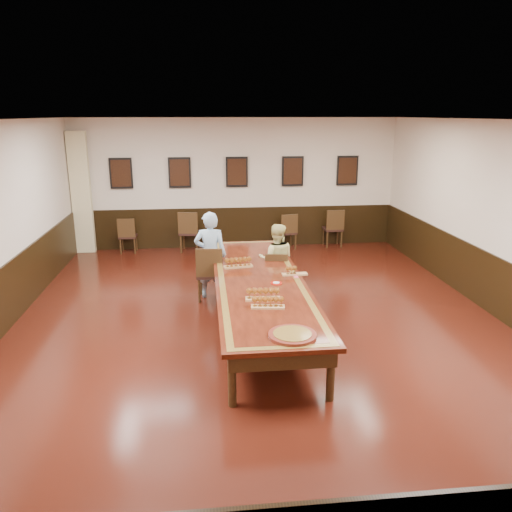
{
  "coord_description": "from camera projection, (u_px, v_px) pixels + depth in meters",
  "views": [
    {
      "loc": [
        -0.85,
        -7.44,
        3.28
      ],
      "look_at": [
        0.0,
        0.5,
        1.0
      ],
      "focal_mm": 35.0,
      "sensor_mm": 36.0,
      "label": 1
    }
  ],
  "objects": [
    {
      "name": "wainscoting",
      "position": [
        259.0,
        295.0,
        7.97
      ],
      "size": [
        8.0,
        10.0,
        1.0
      ],
      "color": "black",
      "rests_on": "floor"
    },
    {
      "name": "chair_man",
      "position": [
        210.0,
        272.0,
        9.06
      ],
      "size": [
        0.52,
        0.55,
        1.01
      ],
      "primitive_type": null,
      "rotation": [
        0.0,
        0.0,
        3.05
      ],
      "color": "black",
      "rests_on": "floor"
    },
    {
      "name": "carved_platter",
      "position": [
        292.0,
        335.0,
        5.88
      ],
      "size": [
        0.66,
        0.66,
        0.05
      ],
      "color": "#501610",
      "rests_on": "conference_table"
    },
    {
      "name": "spare_chair_d",
      "position": [
        333.0,
        227.0,
        12.73
      ],
      "size": [
        0.47,
        0.51,
        0.97
      ],
      "primitive_type": null,
      "rotation": [
        0.0,
        0.0,
        3.17
      ],
      "color": "black",
      "rests_on": "floor"
    },
    {
      "name": "spare_chair_c",
      "position": [
        287.0,
        231.0,
        12.48
      ],
      "size": [
        0.5,
        0.53,
        0.91
      ],
      "primitive_type": null,
      "rotation": [
        0.0,
        0.0,
        3.31
      ],
      "color": "black",
      "rests_on": "floor"
    },
    {
      "name": "flight_b",
      "position": [
        293.0,
        271.0,
        8.11
      ],
      "size": [
        0.42,
        0.15,
        0.15
      ],
      "color": "#A77846",
      "rests_on": "conference_table"
    },
    {
      "name": "person_woman",
      "position": [
        276.0,
        260.0,
        9.18
      ],
      "size": [
        0.75,
        0.62,
        1.37
      ],
      "primitive_type": "imported",
      "rotation": [
        0.0,
        0.0,
        3.0
      ],
      "color": "#E1DC8C",
      "rests_on": "floor"
    },
    {
      "name": "flight_d",
      "position": [
        268.0,
        303.0,
        6.73
      ],
      "size": [
        0.47,
        0.19,
        0.17
      ],
      "color": "#A77846",
      "rests_on": "conference_table"
    },
    {
      "name": "pink_phone",
      "position": [
        296.0,
        277.0,
        8.03
      ],
      "size": [
        0.07,
        0.13,
        0.01
      ],
      "primitive_type": "cube",
      "rotation": [
        0.0,
        0.0,
        0.01
      ],
      "color": "#E84D6E",
      "rests_on": "conference_table"
    },
    {
      "name": "conference_table",
      "position": [
        259.0,
        288.0,
        7.94
      ],
      "size": [
        1.4,
        5.0,
        0.76
      ],
      "color": "#320F08",
      "rests_on": "floor"
    },
    {
      "name": "posters",
      "position": [
        237.0,
        172.0,
        12.3
      ],
      "size": [
        6.14,
        0.04,
        0.74
      ],
      "color": "black",
      "rests_on": "wall_back"
    },
    {
      "name": "flight_c",
      "position": [
        263.0,
        294.0,
        7.01
      ],
      "size": [
        0.5,
        0.19,
        0.18
      ],
      "color": "#A77846",
      "rests_on": "conference_table"
    },
    {
      "name": "flight_a",
      "position": [
        238.0,
        263.0,
        8.5
      ],
      "size": [
        0.51,
        0.22,
        0.18
      ],
      "color": "#A77846",
      "rests_on": "conference_table"
    },
    {
      "name": "floor",
      "position": [
        259.0,
        324.0,
        8.11
      ],
      "size": [
        8.0,
        10.0,
        0.02
      ],
      "primitive_type": "cube",
      "color": "black",
      "rests_on": "ground"
    },
    {
      "name": "person_man",
      "position": [
        210.0,
        255.0,
        9.09
      ],
      "size": [
        0.62,
        0.44,
        1.61
      ],
      "primitive_type": "imported",
      "rotation": [
        0.0,
        0.0,
        3.05
      ],
      "color": "#5195CB",
      "rests_on": "floor"
    },
    {
      "name": "wall_back",
      "position": [
        237.0,
        184.0,
        12.45
      ],
      "size": [
        8.0,
        0.02,
        3.2
      ],
      "primitive_type": "cube",
      "color": "beige",
      "rests_on": "floor"
    },
    {
      "name": "curtain",
      "position": [
        81.0,
        193.0,
        11.93
      ],
      "size": [
        0.45,
        0.18,
        2.9
      ],
      "primitive_type": "cube",
      "color": "beige",
      "rests_on": "floor"
    },
    {
      "name": "chair_woman",
      "position": [
        276.0,
        274.0,
        9.16
      ],
      "size": [
        0.47,
        0.5,
        0.88
      ],
      "primitive_type": null,
      "rotation": [
        0.0,
        0.0,
        3.0
      ],
      "color": "black",
      "rests_on": "floor"
    },
    {
      "name": "spare_chair_b",
      "position": [
        190.0,
        231.0,
        12.24
      ],
      "size": [
        0.55,
        0.59,
        1.01
      ],
      "primitive_type": null,
      "rotation": [
        0.0,
        0.0,
        2.98
      ],
      "color": "black",
      "rests_on": "floor"
    },
    {
      "name": "spare_chair_a",
      "position": [
        128.0,
        235.0,
        12.15
      ],
      "size": [
        0.41,
        0.45,
        0.88
      ],
      "primitive_type": null,
      "rotation": [
        0.0,
        0.0,
        3.14
      ],
      "color": "black",
      "rests_on": "floor"
    },
    {
      "name": "wall_right",
      "position": [
        505.0,
        222.0,
        8.07
      ],
      "size": [
        0.02,
        10.0,
        3.2
      ],
      "primitive_type": "cube",
      "color": "beige",
      "rests_on": "floor"
    },
    {
      "name": "red_plate_grp",
      "position": [
        276.0,
        283.0,
        7.71
      ],
      "size": [
        0.18,
        0.18,
        0.02
      ],
      "color": "#A8130B",
      "rests_on": "conference_table"
    },
    {
      "name": "ceiling",
      "position": [
        260.0,
        119.0,
        7.22
      ],
      "size": [
        8.0,
        10.0,
        0.02
      ],
      "primitive_type": "cube",
      "color": "white",
      "rests_on": "floor"
    },
    {
      "name": "wall_front",
      "position": [
        358.0,
        417.0,
        2.87
      ],
      "size": [
        8.0,
        0.02,
        3.2
      ],
      "primitive_type": "cube",
      "color": "beige",
      "rests_on": "floor"
    }
  ]
}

